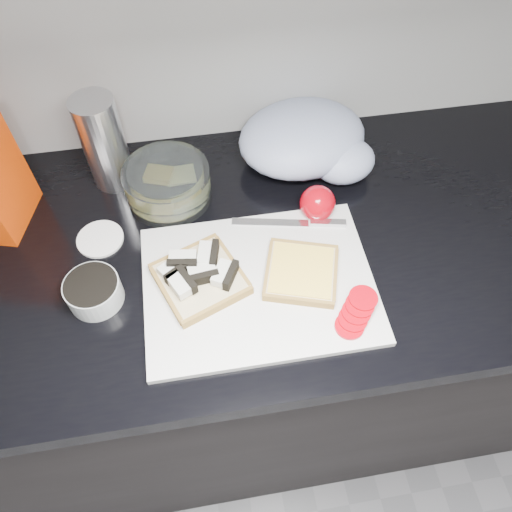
# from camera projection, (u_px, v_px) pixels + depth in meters

# --- Properties ---
(base_cabinet) EXTENTS (3.50, 0.60, 0.86)m
(base_cabinet) POSITION_uv_depth(u_px,v_px,m) (231.00, 347.00, 1.32)
(base_cabinet) COLOR black
(base_cabinet) RESTS_ON ground
(countertop) EXTENTS (3.50, 0.64, 0.04)m
(countertop) POSITION_uv_depth(u_px,v_px,m) (221.00, 248.00, 0.95)
(countertop) COLOR black
(countertop) RESTS_ON base_cabinet
(cutting_board) EXTENTS (0.40, 0.30, 0.01)m
(cutting_board) POSITION_uv_depth(u_px,v_px,m) (259.00, 284.00, 0.87)
(cutting_board) COLOR silver
(cutting_board) RESTS_ON countertop
(bread_left) EXTENTS (0.18, 0.18, 0.04)m
(bread_left) POSITION_uv_depth(u_px,v_px,m) (199.00, 276.00, 0.86)
(bread_left) COLOR #CABB8E
(bread_left) RESTS_ON cutting_board
(bread_right) EXTENTS (0.16, 0.16, 0.02)m
(bread_right) POSITION_uv_depth(u_px,v_px,m) (301.00, 272.00, 0.87)
(bread_right) COLOR #CABB8E
(bread_right) RESTS_ON cutting_board
(tomato_slices) EXTENTS (0.10, 0.10, 0.02)m
(tomato_slices) POSITION_uv_depth(u_px,v_px,m) (356.00, 312.00, 0.82)
(tomato_slices) COLOR #B1040F
(tomato_slices) RESTS_ON cutting_board
(knife) EXTENTS (0.21, 0.06, 0.01)m
(knife) POSITION_uv_depth(u_px,v_px,m) (303.00, 223.00, 0.94)
(knife) COLOR silver
(knife) RESTS_ON cutting_board
(seed_tub) EXTENTS (0.09, 0.09, 0.05)m
(seed_tub) POSITION_uv_depth(u_px,v_px,m) (93.00, 291.00, 0.84)
(seed_tub) COLOR #ACB2B2
(seed_tub) RESTS_ON countertop
(tub_lid) EXTENTS (0.10, 0.10, 0.01)m
(tub_lid) POSITION_uv_depth(u_px,v_px,m) (100.00, 239.00, 0.94)
(tub_lid) COLOR white
(tub_lid) RESTS_ON countertop
(glass_bowl) EXTENTS (0.17, 0.17, 0.07)m
(glass_bowl) POSITION_uv_depth(u_px,v_px,m) (168.00, 184.00, 0.97)
(glass_bowl) COLOR silver
(glass_bowl) RESTS_ON countertop
(steel_canister) EXTENTS (0.08, 0.08, 0.19)m
(steel_canister) POSITION_uv_depth(u_px,v_px,m) (104.00, 143.00, 0.95)
(steel_canister) COLOR silver
(steel_canister) RESTS_ON countertop
(grocery_bag) EXTENTS (0.29, 0.25, 0.12)m
(grocery_bag) POSITION_uv_depth(u_px,v_px,m) (308.00, 141.00, 1.01)
(grocery_bag) COLOR #A4ADCA
(grocery_bag) RESTS_ON countertop
(whole_tomatoes) EXTENTS (0.07, 0.07, 0.07)m
(whole_tomatoes) POSITION_uv_depth(u_px,v_px,m) (318.00, 203.00, 0.94)
(whole_tomatoes) COLOR #B1040F
(whole_tomatoes) RESTS_ON countertop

